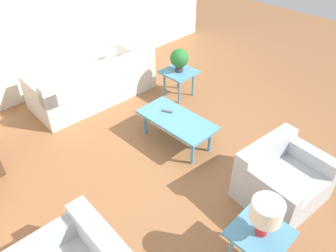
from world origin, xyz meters
TOP-DOWN VIEW (x-y plane):
  - ground_plane at (0.00, 0.00)m, footprint 14.00×14.00m
  - wall_right at (3.06, 0.00)m, footprint 0.12×7.20m
  - sofa at (2.17, 0.09)m, footprint 1.04×2.20m
  - armchair at (-1.35, -0.18)m, footprint 0.94×1.05m
  - coffee_table at (0.29, -0.05)m, footprint 1.17×0.57m
  - side_table_plant at (1.18, -1.05)m, footprint 0.54×0.54m
  - side_table_lamp at (-1.64, 0.79)m, footprint 0.54×0.54m
  - potted_plant at (1.18, -1.05)m, footprint 0.32×0.32m
  - table_lamp at (-1.64, 0.79)m, footprint 0.30×0.30m
  - remote_control at (0.51, -0.08)m, footprint 0.16×0.11m

SIDE VIEW (x-z plane):
  - ground_plane at x=0.00m, z-range 0.00..0.00m
  - armchair at x=-1.35m, z-range -0.07..0.64m
  - sofa at x=2.17m, z-range -0.10..0.67m
  - coffee_table at x=0.29m, z-range 0.17..0.60m
  - side_table_plant at x=1.18m, z-range 0.18..0.67m
  - side_table_lamp at x=-1.64m, z-range 0.18..0.67m
  - remote_control at x=0.51m, z-range 0.43..0.45m
  - potted_plant at x=1.18m, z-range 0.53..0.94m
  - table_lamp at x=-1.64m, z-range 0.58..1.01m
  - wall_right at x=3.06m, z-range 0.00..2.70m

